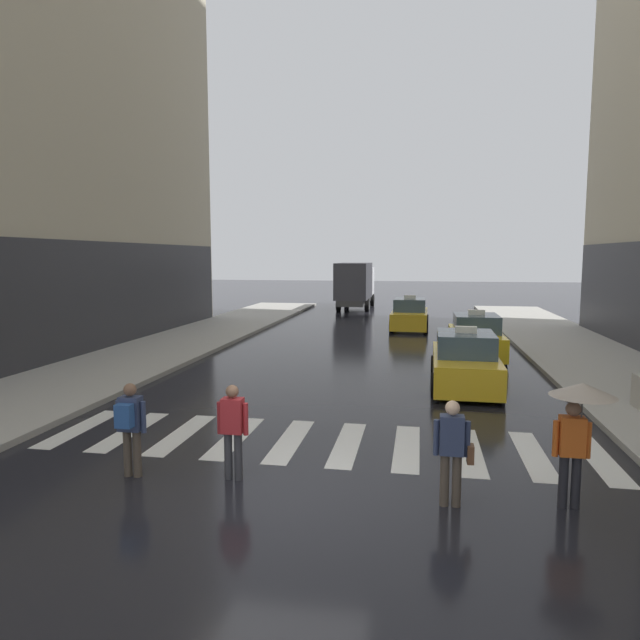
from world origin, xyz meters
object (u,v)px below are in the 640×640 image
(taxi_second, at_px, (476,338))
(box_truck, at_px, (355,284))
(taxi_lead, at_px, (465,363))
(pedestrian_plain_coat, at_px, (233,426))
(pedestrian_with_backpack, at_px, (130,423))
(pedestrian_with_handbag, at_px, (452,447))
(pedestrian_with_umbrella, at_px, (579,411))
(taxi_third, at_px, (410,315))

(taxi_second, relative_size, box_truck, 0.60)
(taxi_lead, relative_size, pedestrian_plain_coat, 2.77)
(pedestrian_with_backpack, bearing_deg, pedestrian_with_handbag, -1.91)
(pedestrian_with_backpack, bearing_deg, taxi_lead, 52.09)
(box_truck, bearing_deg, taxi_second, -69.94)
(pedestrian_with_backpack, height_order, pedestrian_with_handbag, same)
(pedestrian_with_umbrella, xyz_separation_m, pedestrian_with_backpack, (-7.23, -0.08, -0.54))
(taxi_second, height_order, pedestrian_plain_coat, taxi_second)
(box_truck, distance_m, pedestrian_plain_coat, 31.48)
(taxi_third, height_order, pedestrian_with_umbrella, pedestrian_with_umbrella)
(taxi_lead, xyz_separation_m, pedestrian_with_umbrella, (1.04, -7.87, 0.79))
(pedestrian_with_backpack, xyz_separation_m, pedestrian_plain_coat, (1.77, 0.22, -0.03))
(pedestrian_with_umbrella, bearing_deg, taxi_lead, 97.52)
(taxi_lead, xyz_separation_m, pedestrian_plain_coat, (-4.42, -7.72, 0.21))
(taxi_third, bearing_deg, taxi_lead, -81.97)
(taxi_third, relative_size, pedestrian_plain_coat, 2.77)
(box_truck, bearing_deg, pedestrian_with_handbag, -80.80)
(box_truck, bearing_deg, pedestrian_with_backpack, -90.43)
(pedestrian_plain_coat, bearing_deg, pedestrian_with_umbrella, -1.52)
(pedestrian_plain_coat, bearing_deg, taxi_second, 68.09)
(taxi_third, xyz_separation_m, pedestrian_with_umbrella, (2.87, -20.87, 0.79))
(pedestrian_plain_coat, bearing_deg, taxi_lead, 60.20)
(taxi_lead, relative_size, taxi_third, 1.00)
(taxi_second, xyz_separation_m, pedestrian_with_handbag, (-1.59, -13.37, 0.21))
(box_truck, height_order, pedestrian_with_backpack, box_truck)
(taxi_second, height_order, pedestrian_with_umbrella, pedestrian_with_umbrella)
(taxi_second, height_order, pedestrian_with_handbag, taxi_second)
(pedestrian_with_backpack, relative_size, pedestrian_plain_coat, 1.00)
(pedestrian_with_backpack, bearing_deg, pedestrian_with_umbrella, 0.63)
(taxi_third, xyz_separation_m, pedestrian_with_backpack, (-4.35, -20.95, 0.25))
(box_truck, distance_m, pedestrian_with_umbrella, 32.34)
(taxi_second, xyz_separation_m, pedestrian_with_umbrella, (0.25, -13.11, 0.79))
(taxi_second, relative_size, pedestrian_with_handbag, 2.76)
(taxi_third, distance_m, pedestrian_plain_coat, 20.89)
(box_truck, height_order, pedestrian_plain_coat, box_truck)
(taxi_third, bearing_deg, taxi_second, -71.31)
(pedestrian_with_umbrella, relative_size, pedestrian_plain_coat, 1.18)
(box_truck, distance_m, pedestrian_with_backpack, 31.66)
(pedestrian_with_umbrella, xyz_separation_m, pedestrian_with_handbag, (-1.84, -0.26, -0.58))
(taxi_second, bearing_deg, pedestrian_with_umbrella, -88.92)
(taxi_third, xyz_separation_m, pedestrian_with_handbag, (1.04, -21.13, 0.21))
(taxi_lead, bearing_deg, taxi_third, 98.03)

